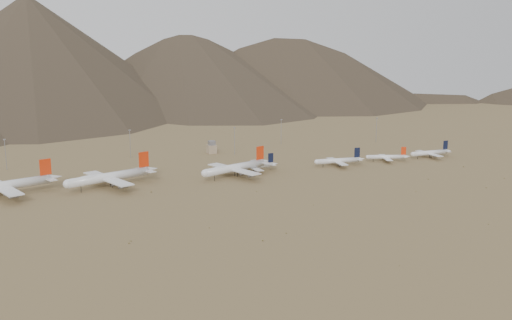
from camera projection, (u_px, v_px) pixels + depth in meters
name	position (u px, v px, depth m)	size (l,w,h in m)	color
ground	(221.00, 185.00, 418.10)	(3000.00, 3000.00, 0.00)	olive
mountain_ridge	(88.00, 20.00, 1208.26)	(4400.00, 1000.00, 300.00)	#4D412E
widebody_west	(5.00, 185.00, 384.91)	(71.52, 57.03, 22.16)	white
widebody_centre	(110.00, 177.00, 409.81)	(71.63, 57.28, 22.34)	white
widebody_east	(235.00, 168.00, 442.85)	(66.43, 53.18, 20.78)	white
narrowbody_a	(254.00, 166.00, 459.34)	(42.65, 30.79, 14.08)	white
narrowbody_b	(339.00, 161.00, 480.51)	(45.89, 33.17, 15.16)	white
narrowbody_c	(387.00, 157.00, 499.65)	(37.98, 28.33, 13.05)	white
narrowbody_d	(431.00, 153.00, 516.05)	(44.98, 32.08, 14.84)	white
control_tower	(212.00, 148.00, 537.18)	(8.00, 8.00, 12.00)	#9E886B
mast_far_west	(5.00, 153.00, 464.66)	(2.00, 0.60, 25.70)	gray
mast_west	(130.00, 142.00, 514.82)	(2.00, 0.60, 25.70)	gray
mast_centre	(235.00, 139.00, 529.85)	(2.00, 0.60, 25.70)	gray
mast_east	(281.00, 130.00, 585.04)	(2.00, 0.60, 25.70)	gray
mast_far_east	(376.00, 129.00, 597.47)	(2.00, 0.60, 25.70)	gray
desert_scrub	(340.00, 209.00, 355.82)	(439.85, 176.75, 0.91)	olive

